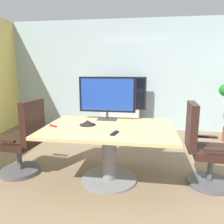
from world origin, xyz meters
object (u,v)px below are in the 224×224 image
conference_phone (88,123)px  tv_monitor (107,96)px  office_chair_right (204,152)px  wall_display_unit (120,113)px  office_chair_left (24,144)px  remote_control (115,133)px  conference_table (109,142)px

conference_phone → tv_monitor: bearing=60.0°
office_chair_right → wall_display_unit: size_ratio=0.83×
tv_monitor → wall_display_unit: 2.06m
office_chair_left → office_chair_right: (2.47, 0.08, 0.00)m
office_chair_left → wall_display_unit: 2.61m
office_chair_right → conference_phone: size_ratio=4.95×
tv_monitor → conference_phone: bearing=-120.0°
office_chair_left → conference_phone: office_chair_left is taller
office_chair_right → conference_phone: office_chair_right is taller
office_chair_left → remote_control: bearing=84.6°
conference_table → wall_display_unit: 2.36m
conference_table → office_chair_left: bearing=-179.7°
office_chair_left → remote_control: (1.35, -0.29, 0.31)m
office_chair_right → wall_display_unit: 2.66m
wall_display_unit → conference_phone: wall_display_unit is taller
office_chair_right → tv_monitor: 1.52m
wall_display_unit → remote_control: 2.68m
office_chair_right → wall_display_unit: wall_display_unit is taller
office_chair_left → remote_control: office_chair_left is taller
office_chair_right → tv_monitor: size_ratio=1.30×
conference_table → conference_phone: size_ratio=7.76×
office_chair_left → office_chair_right: 2.47m
conference_phone → office_chair_left: bearing=-176.6°
conference_table → office_chair_left: 1.24m
conference_table → remote_control: remote_control is taller
office_chair_left → conference_phone: bearing=100.1°
conference_phone → remote_control: conference_phone is taller
conference_table → remote_control: bearing=-68.7°
wall_display_unit → tv_monitor: bearing=-89.1°
conference_table → office_chair_left: office_chair_left is taller
tv_monitor → conference_phone: tv_monitor is taller
remote_control → tv_monitor: bearing=120.2°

